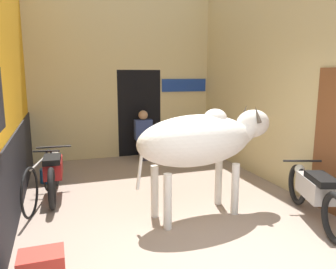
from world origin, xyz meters
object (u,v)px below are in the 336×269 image
(cow, at_px, (203,140))
(crate, at_px, (42,266))
(motorcycle_near, at_px, (314,192))
(plastic_stool, at_px, (157,148))
(bucket, at_px, (47,176))
(bicycle, at_px, (41,180))
(motorcycle_far, at_px, (54,171))
(shopkeeper_seated, at_px, (144,134))

(cow, distance_m, crate, 2.52)
(cow, bearing_deg, motorcycle_near, -27.12)
(plastic_stool, bearing_deg, motorcycle_near, -75.76)
(plastic_stool, relative_size, bucket, 1.65)
(bicycle, xyz_separation_m, crate, (0.07, -2.11, -0.24))
(bicycle, bearing_deg, cow, -28.52)
(motorcycle_near, distance_m, motorcycle_far, 4.02)
(motorcycle_near, bearing_deg, bucket, 140.25)
(bucket, bearing_deg, shopkeeper_seated, 26.11)
(motorcycle_near, xyz_separation_m, crate, (-3.52, -0.20, -0.28))
(shopkeeper_seated, bearing_deg, motorcycle_near, -71.09)
(bicycle, bearing_deg, crate, -87.98)
(motorcycle_near, height_order, plastic_stool, motorcycle_near)
(bicycle, bearing_deg, motorcycle_far, 51.08)
(motorcycle_far, bearing_deg, shopkeeper_seated, 42.20)
(bicycle, height_order, shopkeeper_seated, shopkeeper_seated)
(bicycle, relative_size, bucket, 6.85)
(motorcycle_near, distance_m, bucket, 4.60)
(shopkeeper_seated, relative_size, crate, 2.66)
(plastic_stool, height_order, bucket, plastic_stool)
(shopkeeper_seated, relative_size, bucket, 4.50)
(motorcycle_far, distance_m, plastic_stool, 3.03)
(shopkeeper_seated, xyz_separation_m, bucket, (-2.16, -1.06, -0.49))
(motorcycle_near, distance_m, bicycle, 4.07)
(motorcycle_near, relative_size, motorcycle_far, 0.99)
(bicycle, height_order, crate, bicycle)
(motorcycle_near, height_order, shopkeeper_seated, shopkeeper_seated)
(shopkeeper_seated, distance_m, crate, 4.74)
(plastic_stool, xyz_separation_m, bucket, (-2.50, -1.10, -0.10))
(bicycle, distance_m, bucket, 1.06)
(motorcycle_far, distance_m, bicycle, 0.32)
(shopkeeper_seated, bearing_deg, cow, -90.02)
(shopkeeper_seated, height_order, crate, shopkeeper_seated)
(shopkeeper_seated, bearing_deg, bucket, -153.89)
(crate, bearing_deg, cow, 22.84)
(cow, height_order, shopkeeper_seated, cow)
(crate, relative_size, bucket, 1.69)
(motorcycle_near, bearing_deg, motorcycle_far, 147.62)
(bicycle, height_order, bucket, bicycle)
(crate, bearing_deg, bicycle, 92.02)
(cow, relative_size, shopkeeper_seated, 1.89)
(bucket, bearing_deg, motorcycle_near, -39.75)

